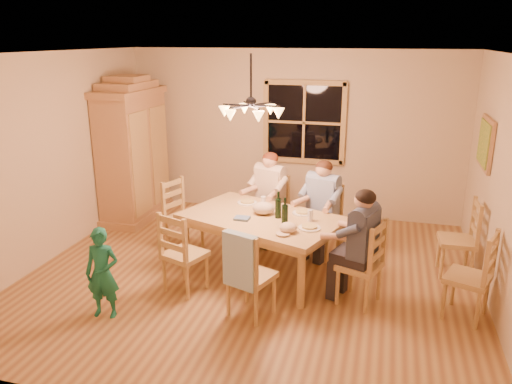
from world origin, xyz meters
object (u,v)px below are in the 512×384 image
(chair_near_right, at_px, (251,289))
(adult_woman, at_px, (270,186))
(armoire, at_px, (133,154))
(chair_end_left, at_px, (184,228))
(chandelier, at_px, (251,110))
(adult_plaid_man, at_px, (322,197))
(adult_slate_man, at_px, (362,233))
(chair_far_left, at_px, (269,222))
(wine_bottle_a, at_px, (278,205))
(chair_end_right, at_px, (359,278))
(wine_bottle_b, at_px, (285,211))
(chair_spare_front, at_px, (466,291))
(chair_far_right, at_px, (321,234))
(chair_near_left, at_px, (185,266))
(chair_spare_back, at_px, (455,252))
(dining_table, at_px, (262,223))
(child, at_px, (102,273))

(chair_near_right, height_order, adult_woman, adult_woman)
(armoire, relative_size, chair_end_left, 2.32)
(chandelier, xyz_separation_m, chair_near_right, (0.24, -0.87, -1.77))
(adult_plaid_man, relative_size, adult_slate_man, 1.00)
(chair_near_right, bearing_deg, chair_far_left, 117.90)
(wine_bottle_a, bearing_deg, chair_end_left, 162.66)
(chair_near_right, bearing_deg, chair_end_right, 46.74)
(armoire, distance_m, wine_bottle_b, 3.31)
(wine_bottle_a, xyz_separation_m, chair_spare_front, (2.15, -0.45, -0.62))
(chair_far_right, xyz_separation_m, chair_near_left, (-1.40, -1.40, 0.00))
(chair_far_left, distance_m, chair_spare_back, 2.53)
(dining_table, height_order, chair_near_right, chair_near_right)
(armoire, relative_size, chair_near_right, 2.32)
(chair_far_left, bearing_deg, chair_spare_front, 169.50)
(adult_slate_man, bearing_deg, adult_woman, 63.43)
(chair_far_right, bearing_deg, chandelier, 68.40)
(armoire, distance_m, chair_near_right, 3.71)
(chair_near_left, bearing_deg, adult_slate_man, 26.57)
(armoire, distance_m, chair_far_left, 2.54)
(armoire, xyz_separation_m, chair_spare_back, (4.87, -0.90, -0.75))
(armoire, relative_size, chair_spare_front, 2.32)
(child, bearing_deg, armoire, 103.59)
(dining_table, bearing_deg, chair_near_left, -137.71)
(chair_near_left, xyz_separation_m, wine_bottle_a, (0.96, 0.67, 0.62))
(chandelier, xyz_separation_m, adult_plaid_man, (0.75, 0.85, -1.24))
(chair_near_left, bearing_deg, adult_woman, 90.00)
(wine_bottle_a, relative_size, chair_spare_front, 0.33)
(chair_near_right, bearing_deg, chair_far_right, 93.37)
(dining_table, xyz_separation_m, child, (-1.36, -1.43, -0.16))
(chair_end_left, xyz_separation_m, wine_bottle_a, (1.44, -0.45, 0.62))
(adult_woman, xyz_separation_m, chair_spare_back, (2.50, -0.43, -0.54))
(adult_slate_man, bearing_deg, wine_bottle_b, 95.41)
(chair_spare_front, bearing_deg, chair_spare_back, 21.10)
(chair_end_left, bearing_deg, armoire, -108.82)
(armoire, relative_size, adult_slate_man, 2.63)
(chandelier, relative_size, dining_table, 0.35)
(chandelier, distance_m, dining_table, 1.43)
(wine_bottle_a, distance_m, chair_spare_front, 2.28)
(chair_end_left, bearing_deg, chair_near_left, 43.26)
(chair_spare_back, bearing_deg, chair_near_right, 123.26)
(chandelier, distance_m, chair_end_right, 2.24)
(chair_spare_back, bearing_deg, adult_woman, 78.10)
(adult_plaid_man, height_order, child, adult_plaid_man)
(chair_far_right, distance_m, chair_end_right, 1.30)
(adult_woman, bearing_deg, chair_far_left, 19.81)
(chair_spare_back, bearing_deg, armoire, 77.39)
(dining_table, height_order, child, child)
(chair_far_left, height_order, adult_woman, adult_woman)
(chandelier, bearing_deg, chair_end_right, -13.32)
(chair_far_left, bearing_deg, wine_bottle_a, 128.98)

